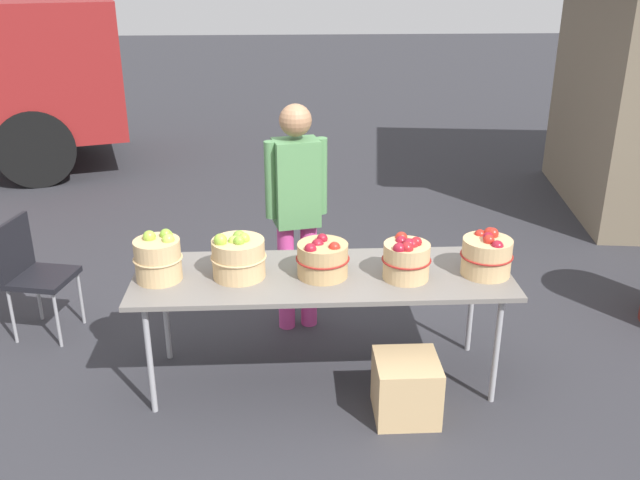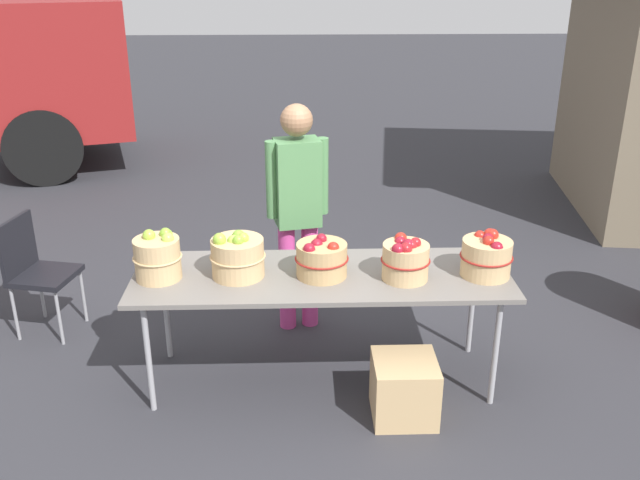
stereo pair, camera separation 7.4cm
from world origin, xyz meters
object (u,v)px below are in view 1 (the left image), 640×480
Objects in this scene: apple_basket_red_0 at (322,259)px; folding_chair at (32,268)px; apple_basket_green_1 at (238,257)px; apple_basket_red_1 at (406,259)px; apple_basket_green_0 at (158,258)px; vendor_adult at (297,202)px; produce_crate at (406,388)px; apple_basket_red_2 at (487,255)px; market_table at (322,280)px.

apple_basket_red_0 is 2.16m from folding_chair.
apple_basket_green_1 reaches higher than folding_chair.
apple_basket_red_1 is at bearing -4.19° from apple_basket_green_1.
apple_basket_green_0 is at bearing -112.59° from folding_chair.
folding_chair is at bearing -11.82° from vendor_adult.
apple_basket_green_1 is 1.27m from produce_crate.
apple_basket_red_2 is 0.86× the size of produce_crate.
apple_basket_red_1 is at bearing -94.90° from folding_chair.
produce_crate is (-0.52, -0.36, -0.69)m from apple_basket_red_2.
folding_chair is 2.74m from produce_crate.
apple_basket_red_1 is at bearing -9.17° from market_table.
market_table is at bearing 89.32° from vendor_adult.
apple_basket_green_1 is 0.90× the size of produce_crate.
market_table is 0.82m from produce_crate.
vendor_adult reaches higher than market_table.
apple_basket_green_1 is at bearing 178.53° from apple_basket_red_2.
market_table is 7.72× the size of apple_basket_red_1.
apple_basket_red_1 is (0.50, -0.06, 0.02)m from apple_basket_red_0.
vendor_adult is (-0.64, 0.79, 0.09)m from apple_basket_red_1.
vendor_adult is 1.50m from produce_crate.
market_table is at bearing 170.83° from apple_basket_red_1.
apple_basket_green_1 reaches higher than market_table.
apple_basket_red_1 is (1.48, -0.06, -0.01)m from apple_basket_green_0.
apple_basket_red_2 is at bearing 34.83° from produce_crate.
apple_basket_green_0 is 0.94× the size of apple_basket_red_0.
market_table is 7.21× the size of apple_basket_red_2.
market_table is 7.54× the size of apple_basket_green_0.
folding_chair is (-1.87, -0.01, -0.46)m from vendor_adult.
market_table is 6.17× the size of produce_crate.
market_table is 0.53m from apple_basket_red_1.
folding_chair is at bearing 162.69° from apple_basket_red_1.
apple_basket_red_1 reaches higher than apple_basket_red_0.
vendor_adult is at bearing 41.11° from apple_basket_green_0.
folding_chair is (-2.01, 0.70, -0.20)m from market_table.
apple_basket_red_1 is 1.02m from vendor_adult.
folding_chair is 2.31× the size of produce_crate.
produce_crate is at bearing -145.17° from apple_basket_red_2.
apple_basket_green_1 is 1.50m from apple_basket_red_2.
apple_basket_green_0 is at bearing 179.33° from apple_basket_red_2.
market_table is 0.99m from apple_basket_green_0.
apple_basket_green_1 reaches higher than apple_basket_red_2.
apple_basket_red_2 is (0.50, 0.04, -0.00)m from apple_basket_red_1.
apple_basket_red_1 is at bearing 117.00° from vendor_adult.
apple_basket_red_0 is (-0.01, -0.02, 0.15)m from market_table.
apple_basket_red_2 is at bearing 134.41° from vendor_adult.
apple_basket_red_0 reaches higher than folding_chair.
apple_basket_green_0 reaches higher than market_table.
apple_basket_red_2 is at bearing -0.67° from apple_basket_green_0.
apple_basket_red_0 is at bearing 173.38° from apple_basket_red_1.
folding_chair is at bearing 154.81° from apple_basket_green_1.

